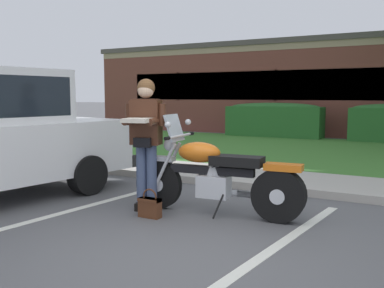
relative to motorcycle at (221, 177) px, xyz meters
name	(u,v)px	position (x,y,z in m)	size (l,w,h in m)	color
ground_plane	(178,251)	(0.18, -1.35, -0.49)	(140.00, 140.00, 0.00)	#565659
curb_strip	(276,188)	(0.18, 1.59, -0.43)	(60.00, 0.20, 0.12)	#ADA89E
concrete_walk	(291,180)	(0.18, 2.44, -0.45)	(60.00, 1.50, 0.08)	#ADA89E
grass_lawn	(339,153)	(0.18, 6.61, -0.46)	(60.00, 6.84, 0.06)	#3D752D
stall_stripe_0	(47,217)	(-1.83, -1.15, -0.49)	(0.12, 4.40, 0.01)	silver
stall_stripe_1	(260,258)	(0.94, -1.15, -0.49)	(0.12, 4.40, 0.01)	silver
motorcycle	(221,177)	(0.00, 0.00, 0.00)	(2.24, 0.82, 1.26)	black
rider_person	(146,133)	(-0.97, -0.25, 0.52)	(0.54, 0.64, 1.70)	black
handbag	(150,206)	(-0.72, -0.52, -0.34)	(0.28, 0.13, 0.36)	#562D19
hedge_left	(274,119)	(-2.68, 9.92, 0.16)	(3.35, 0.90, 1.24)	#286028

